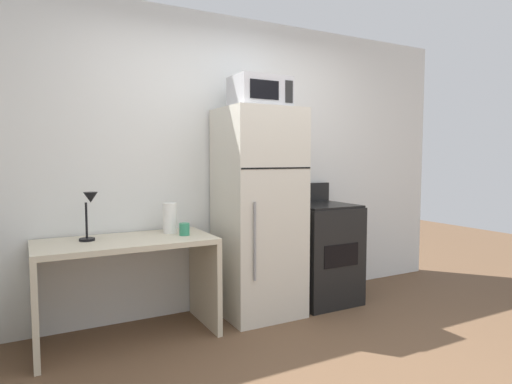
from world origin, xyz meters
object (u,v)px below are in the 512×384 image
Objects in this scene: desk_lamp at (90,208)px; paper_towel_roll at (170,218)px; coffee_mug at (184,229)px; desk at (127,268)px; oven_range at (320,252)px; microwave at (260,93)px; refrigerator at (258,213)px.

paper_towel_roll is at bearing 4.81° from desk_lamp.
desk is at bearing 174.18° from coffee_mug.
desk is at bearing -179.50° from oven_range.
desk is 1.78m from oven_range.
microwave reaches higher than coffee_mug.
desk is 0.51m from paper_towel_roll.
paper_towel_roll is 1.27m from microwave.
microwave is (1.12, -0.01, 1.36)m from desk.
desk is 13.37× the size of coffee_mug.
desk_lamp is at bearing 176.78° from microwave.
oven_range is (1.78, 0.02, -0.07)m from desk.
desk_lamp reaches higher than oven_range.
coffee_mug is (0.67, -0.11, -0.19)m from desk_lamp.
paper_towel_roll is 0.18m from coffee_mug.
oven_range is at bearing -1.30° from desk_lamp.
desk is 0.52m from desk_lamp.
refrigerator is 3.83× the size of microwave.
paper_towel_roll is at bearing 16.90° from desk.
desk_lamp is at bearing 177.68° from refrigerator.
oven_range is at bearing 2.54° from coffee_mug.
coffee_mug is 1.29m from microwave.
desk_lamp is (-0.24, 0.06, 0.46)m from desk.
desk_lamp is at bearing 178.70° from oven_range.
refrigerator is at bearing -2.32° from desk_lamp.
desk is 1.16× the size of oven_range.
refrigerator is 1.60× the size of oven_range.
paper_towel_roll is at bearing 171.89° from refrigerator.
desk_lamp is 0.20× the size of refrigerator.
desk_lamp is 0.71m from coffee_mug.
oven_range reaches higher than paper_towel_roll.
microwave reaches higher than desk.
paper_towel_roll is 0.52× the size of microwave.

